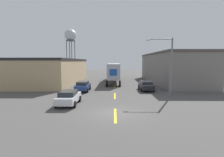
# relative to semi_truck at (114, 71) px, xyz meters

# --- Properties ---
(ground_plane) EXTENTS (160.00, 160.00, 0.00)m
(ground_plane) POSITION_rel_semi_truck_xyz_m (0.20, -22.96, -2.46)
(ground_plane) COLOR #4C4947
(road_centerline) EXTENTS (0.20, 20.69, 0.01)m
(road_centerline) POSITION_rel_semi_truck_xyz_m (0.20, -15.17, -2.45)
(road_centerline) COLOR yellow
(road_centerline) RESTS_ON ground_plane
(warehouse_left) EXTENTS (11.98, 23.65, 5.09)m
(warehouse_left) POSITION_rel_semi_truck_xyz_m (-13.68, -0.37, 0.09)
(warehouse_left) COLOR tan
(warehouse_left) RESTS_ON ground_plane
(warehouse_right) EXTENTS (8.46, 24.75, 6.33)m
(warehouse_right) POSITION_rel_semi_truck_xyz_m (12.32, 0.20, 0.72)
(warehouse_right) COLOR slate
(warehouse_right) RESTS_ON ground_plane
(semi_truck) EXTENTS (2.73, 15.67, 4.06)m
(semi_truck) POSITION_rel_semi_truck_xyz_m (0.00, 0.00, 0.00)
(semi_truck) COLOR black
(semi_truck) RESTS_ON ground_plane
(parked_car_left_far) EXTENTS (2.03, 4.27, 1.49)m
(parked_car_left_far) POSITION_rel_semi_truck_xyz_m (-4.68, -11.55, -1.67)
(parked_car_left_far) COLOR navy
(parked_car_left_far) RESTS_ON ground_plane
(parked_car_left_near) EXTENTS (2.03, 4.27, 1.49)m
(parked_car_left_near) POSITION_rel_semi_truck_xyz_m (-4.68, -19.94, -1.67)
(parked_car_left_near) COLOR silver
(parked_car_left_near) RESTS_ON ground_plane
(parked_car_right_mid) EXTENTS (2.03, 4.27, 1.49)m
(parked_car_right_mid) POSITION_rel_semi_truck_xyz_m (5.08, -10.96, -1.67)
(parked_car_right_mid) COLOR black
(parked_car_right_mid) RESTS_ON ground_plane
(water_tower) EXTENTS (4.76, 4.76, 17.49)m
(water_tower) POSITION_rel_semi_truck_xyz_m (-17.59, 33.73, 12.28)
(water_tower) COLOR #47474C
(water_tower) RESTS_ON ground_plane
(street_lamp) EXTENTS (3.37, 0.32, 7.45)m
(street_lamp) POSITION_rel_semi_truck_xyz_m (6.89, -15.79, 1.98)
(street_lamp) COLOR slate
(street_lamp) RESTS_ON ground_plane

